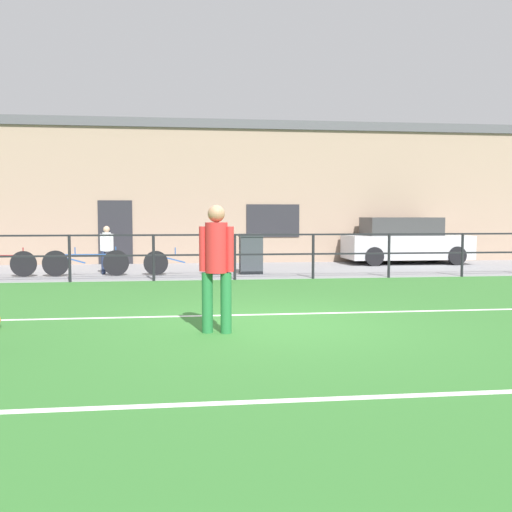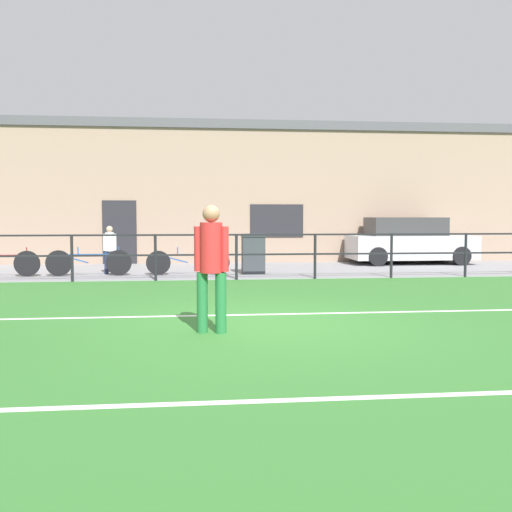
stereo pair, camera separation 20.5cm
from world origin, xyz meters
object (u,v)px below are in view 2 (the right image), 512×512
(player_striker, at_px, (211,261))
(bicycle_parked_3, at_px, (89,262))
(bicycle_parked_2, at_px, (188,262))
(spectator_child, at_px, (110,247))
(parked_car_red, at_px, (409,242))
(trash_bin_0, at_px, (253,254))

(player_striker, height_order, bicycle_parked_3, player_striker)
(bicycle_parked_2, xyz_separation_m, bicycle_parked_3, (-2.60, -0.00, 0.01))
(player_striker, relative_size, spectator_child, 1.34)
(parked_car_red, height_order, trash_bin_0, parked_car_red)
(player_striker, distance_m, bicycle_parked_2, 7.79)
(bicycle_parked_3, bearing_deg, parked_car_red, 15.95)
(bicycle_parked_3, bearing_deg, trash_bin_0, 1.30)
(player_striker, height_order, bicycle_parked_2, player_striker)
(player_striker, bearing_deg, parked_car_red, -108.54)
(bicycle_parked_2, height_order, bicycle_parked_3, bicycle_parked_3)
(spectator_child, bearing_deg, bicycle_parked_2, 151.85)
(bicycle_parked_2, distance_m, trash_bin_0, 1.79)
(trash_bin_0, bearing_deg, parked_car_red, 26.43)
(spectator_child, bearing_deg, player_striker, 92.66)
(player_striker, bearing_deg, trash_bin_0, -85.66)
(player_striker, relative_size, bicycle_parked_2, 0.78)
(spectator_child, distance_m, parked_car_red, 9.62)
(parked_car_red, xyz_separation_m, bicycle_parked_2, (-7.22, -2.81, -0.38))
(player_striker, relative_size, bicycle_parked_3, 0.79)
(parked_car_red, height_order, bicycle_parked_2, parked_car_red)
(spectator_child, height_order, bicycle_parked_3, spectator_child)
(spectator_child, xyz_separation_m, bicycle_parked_3, (-0.48, -0.53, -0.39))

